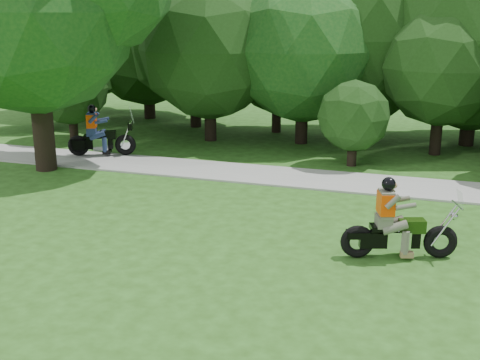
# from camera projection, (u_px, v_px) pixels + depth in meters

# --- Properties ---
(ground) EXTENTS (100.00, 100.00, 0.00)m
(ground) POSITION_uv_depth(u_px,v_px,m) (326.00, 304.00, 10.70)
(ground) COLOR #274D16
(ground) RESTS_ON ground
(walkway) EXTENTS (60.00, 2.20, 0.06)m
(walkway) POSITION_uv_depth(u_px,v_px,m) (375.00, 184.00, 18.01)
(walkway) COLOR gray
(walkway) RESTS_ON ground
(tree_line) EXTENTS (39.89, 12.27, 7.85)m
(tree_line) POSITION_uv_depth(u_px,v_px,m) (421.00, 46.00, 22.97)
(tree_line) COLOR black
(tree_line) RESTS_ON ground
(chopper_motorcycle) EXTENTS (2.42, 1.16, 1.77)m
(chopper_motorcycle) POSITION_uv_depth(u_px,v_px,m) (394.00, 229.00, 12.55)
(chopper_motorcycle) COLOR black
(chopper_motorcycle) RESTS_ON ground
(touring_motorcycle) EXTENTS (2.29, 1.41, 1.84)m
(touring_motorcycle) POSITION_uv_depth(u_px,v_px,m) (97.00, 137.00, 21.33)
(touring_motorcycle) COLOR black
(touring_motorcycle) RESTS_ON walkway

